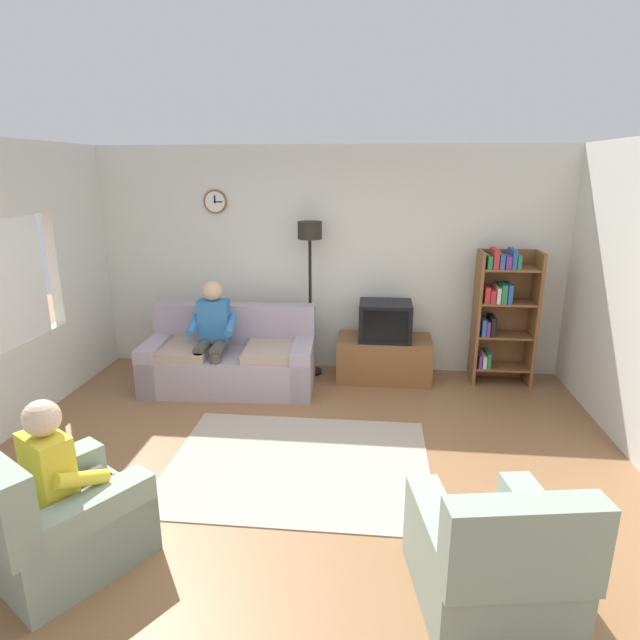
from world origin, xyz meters
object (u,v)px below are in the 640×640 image
Objects in this scene: couch at (231,360)px; tv at (385,321)px; bookshelf at (501,310)px; armchair_near_window at (58,523)px; person_on_couch at (212,331)px; floor_lamp at (310,256)px; armchair_near_bookshelf at (492,561)px; person_in_left_armchair at (65,472)px; tv_stand at (384,358)px.

tv is (1.75, 0.37, 0.42)m from couch.
bookshelf is at bearing 4.12° from tv.
armchair_near_window is 0.94× the size of person_on_couch.
couch is at bearing -150.09° from floor_lamp.
floor_lamp is 1.85× the size of armchair_near_bookshelf.
tv is 1.15m from floor_lamp.
tv is 3.79m from person_in_left_armchair.
armchair_near_window is (-1.19, -3.39, -1.16)m from floor_lamp.
bookshelf reaches higher than armchair_near_bookshelf.
person_on_couch is (0.16, 2.79, 0.41)m from armchair_near_window.
tv reaches higher than armchair_near_bookshelf.
person_on_couch is 1.11× the size of person_in_left_armchair.
person_in_left_armchair reaches higher than armchair_near_bookshelf.
couch is at bearing 84.38° from person_in_left_armchair.
tv_stand is 3.40m from armchair_near_bookshelf.
tv_stand is 0.70× the size of bookshelf.
tv is 1.33m from bookshelf.
tv is 0.60× the size of armchair_near_bookshelf.
armchair_near_bookshelf is at bearing -80.43° from tv.
floor_lamp is (0.86, 0.50, 1.14)m from couch.
armchair_near_window is at bearing -93.33° from person_on_couch.
person_in_left_armchair reaches higher than armchair_near_window.
armchair_near_bookshelf is at bearing -48.96° from person_on_couch.
floor_lamp is (-0.89, 0.12, 0.72)m from tv.
person_in_left_armchair is at bearing 57.73° from armchair_near_window.
person_on_couch is (-1.03, -0.61, -0.75)m from floor_lamp.
armchair_near_bookshelf is 2.61m from person_in_left_armchair.
couch is 1.66× the size of armchair_near_window.
couch is 2.91m from armchair_near_window.
tv_stand is at bearing 12.76° from couch.
tv is at bearing 99.57° from armchair_near_bookshelf.
floor_lamp reaches higher than tv.
bookshelf reaches higher than person_in_left_armchair.
armchair_near_window is (-0.33, -2.90, -0.02)m from couch.
couch is 3.24× the size of tv.
couch is 3.76m from armchair_near_bookshelf.
floor_lamp is at bearing 30.58° from person_on_couch.
person_on_couch is at bearing -165.19° from tv_stand.
floor_lamp reaches higher than bookshelf.
armchair_near_bookshelf is (0.56, -3.33, -0.44)m from tv.
tv reaches higher than tv_stand.
person_in_left_armchair is (-2.03, -3.19, -0.13)m from tv.
couch and armchair_near_window have the same top height.
floor_lamp is at bearing 179.26° from bookshelf.
couch is 1.77× the size of tv_stand.
tv is (0.00, -0.02, 0.48)m from tv_stand.
person_in_left_armchair reaches higher than couch.
floor_lamp is 3.61m from person_in_left_armchair.
person_in_left_armchair is (-1.14, -3.32, -0.85)m from floor_lamp.
couch is 1.23× the size of bookshelf.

